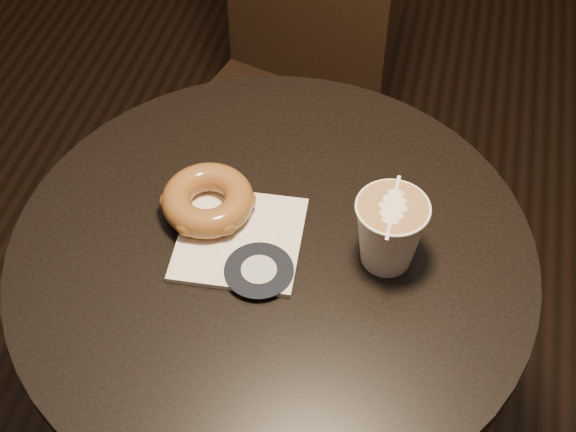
{
  "coord_description": "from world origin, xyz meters",
  "views": [
    {
      "loc": [
        0.17,
        -0.63,
        1.58
      ],
      "look_at": [
        0.01,
        0.03,
        0.79
      ],
      "focal_mm": 50.0,
      "sensor_mm": 36.0,
      "label": 1
    }
  ],
  "objects": [
    {
      "name": "cafe_table",
      "position": [
        0.0,
        0.0,
        0.55
      ],
      "size": [
        0.7,
        0.7,
        0.75
      ],
      "color": "black",
      "rests_on": "ground"
    },
    {
      "name": "chair",
      "position": [
        -0.13,
        0.64,
        0.51
      ],
      "size": [
        0.45,
        0.45,
        0.92
      ],
      "rotation": [
        0.0,
        0.0,
        -0.27
      ],
      "color": "black",
      "rests_on": "ground"
    },
    {
      "name": "pastry_bag",
      "position": [
        -0.04,
        0.0,
        0.75
      ],
      "size": [
        0.17,
        0.17,
        0.01
      ],
      "primitive_type": "cube",
      "rotation": [
        0.0,
        0.0,
        0.07
      ],
      "color": "white",
      "rests_on": "cafe_table"
    },
    {
      "name": "doughnut",
      "position": [
        -0.1,
        0.04,
        0.78
      ],
      "size": [
        0.12,
        0.12,
        0.04
      ],
      "primitive_type": "torus",
      "color": "brown",
      "rests_on": "pastry_bag"
    },
    {
      "name": "latte_cup",
      "position": [
        0.15,
        0.02,
        0.8
      ],
      "size": [
        0.09,
        0.09,
        0.1
      ],
      "primitive_type": null,
      "color": "white",
      "rests_on": "cafe_table"
    }
  ]
}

